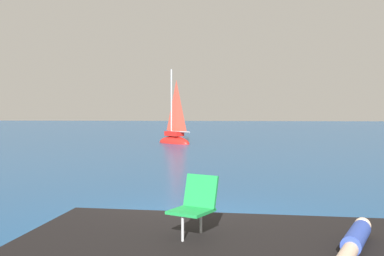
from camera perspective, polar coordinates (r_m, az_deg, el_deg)
The scene contains 5 objects.
ground_plane at distance 9.63m, azimuth 0.57°, elevation -11.66°, with size 160.00×160.00×0.00m, color navy.
boulder_seaward at distance 7.93m, azimuth -10.31°, elevation -14.80°, with size 1.13×0.90×0.62m, color black.
sailboat_near at distance 31.38m, azimuth -2.19°, elevation -1.35°, with size 2.79×2.68×5.50m.
person_sunbather at distance 6.08m, azimuth 19.35°, elevation -12.89°, with size 0.85×1.66×0.25m.
beach_chair at distance 6.29m, azimuth 0.43°, elevation -9.16°, with size 0.70×0.75×0.80m.
Camera 1 is at (0.58, -9.33, 2.34)m, focal length 43.45 mm.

